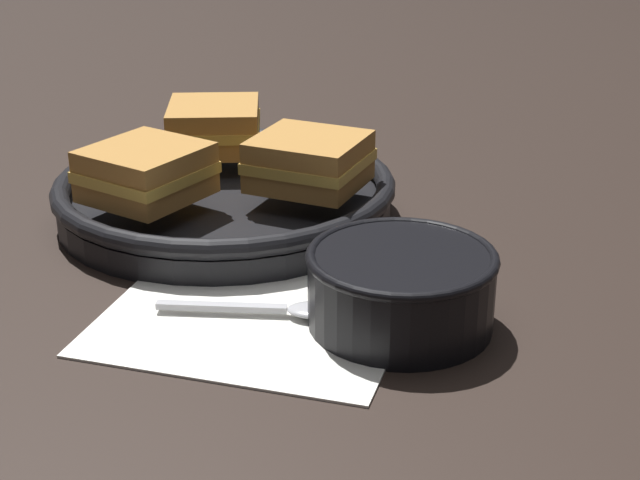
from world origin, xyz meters
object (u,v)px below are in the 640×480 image
Objects in this scene: skillet at (225,195)px; soup_bowl at (401,284)px; sandwich_near_left at (309,161)px; sandwich_far_left at (146,172)px; spoon at (291,309)px; sandwich_near_right at (214,126)px.

soup_bowl is at bearing -45.30° from skillet.
sandwich_near_left is (0.08, -0.01, 0.04)m from skillet.
skillet is 3.64× the size of sandwich_far_left.
sandwich_near_left is 0.92× the size of sandwich_far_left.
skillet is at bearing 112.23° from spoon.
skillet is at bearing 134.70° from soup_bowl.
soup_bowl reaches higher than skillet.
soup_bowl is 0.95× the size of spoon.
sandwich_near_left is 0.15m from sandwich_near_right.
sandwich_far_left is at bearing -157.84° from sandwich_near_left.
sandwich_near_left is at bearing 90.46° from spoon.
sandwich_near_right is at bearing 142.16° from sandwich_near_left.
sandwich_near_right is (-0.22, 0.27, 0.03)m from soup_bowl.
soup_bowl is at bearing -59.50° from sandwich_near_left.
skillet is (-0.11, 0.19, 0.01)m from spoon.
sandwich_far_left reaches higher than skillet.
spoon is 0.21m from sandwich_far_left.
sandwich_near_left and sandwich_near_right have the same top height.
soup_bowl is 0.21m from sandwich_near_left.
sandwich_near_right is (-0.12, 0.09, 0.00)m from sandwich_near_left.
sandwich_far_left is (-0.16, 0.13, 0.06)m from spoon.
soup_bowl is 0.35m from sandwich_near_right.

